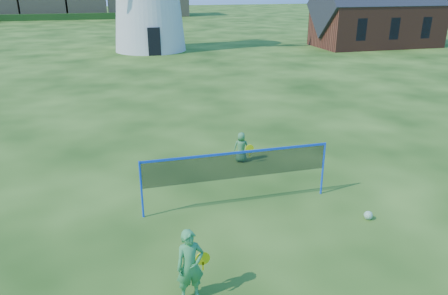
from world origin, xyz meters
TOP-DOWN VIEW (x-y plane):
  - ground at (0.00, 0.00)m, footprint 220.00×220.00m
  - chapel at (21.89, 26.26)m, footprint 11.75×5.70m
  - badminton_net at (0.43, 0.01)m, footprint 5.05×0.05m
  - player_girl at (-1.46, -3.26)m, footprint 0.71×0.41m
  - player_boy at (1.43, 2.84)m, footprint 0.65×0.46m
  - play_ball at (3.43, -1.58)m, footprint 0.22×0.22m

SIDE VIEW (x-z plane):
  - ground at x=0.00m, z-range 0.00..0.00m
  - play_ball at x=3.43m, z-range 0.00..0.22m
  - player_boy at x=1.43m, z-range 0.00..1.02m
  - player_girl at x=-1.46m, z-range 0.00..1.47m
  - badminton_net at x=0.43m, z-range 0.36..1.91m
  - chapel at x=21.89m, z-range -2.17..7.77m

